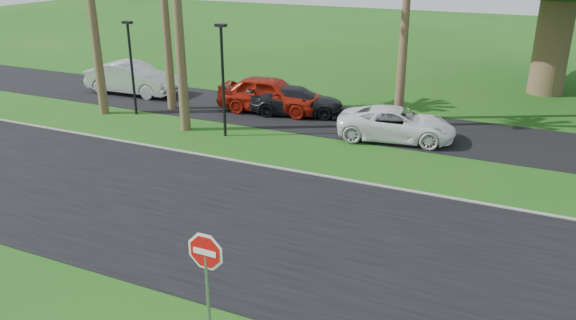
% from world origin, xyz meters
% --- Properties ---
extents(ground, '(120.00, 120.00, 0.00)m').
position_xyz_m(ground, '(0.00, 0.00, 0.00)').
color(ground, '#194F13').
rests_on(ground, ground).
extents(road, '(120.00, 8.00, 0.02)m').
position_xyz_m(road, '(0.00, 2.00, 0.01)').
color(road, black).
rests_on(road, ground).
extents(parking_strip, '(120.00, 5.00, 0.02)m').
position_xyz_m(parking_strip, '(0.00, 12.50, 0.01)').
color(parking_strip, black).
rests_on(parking_strip, ground).
extents(curb, '(120.00, 0.12, 0.06)m').
position_xyz_m(curb, '(0.00, 6.05, 0.03)').
color(curb, gray).
rests_on(curb, ground).
extents(stop_sign_near, '(1.05, 0.07, 2.62)m').
position_xyz_m(stop_sign_near, '(0.50, -3.00, 1.77)').
color(stop_sign_near, gray).
rests_on(stop_sign_near, ground).
extents(streetlight_left, '(0.45, 0.25, 4.34)m').
position_xyz_m(streetlight_left, '(-11.50, 9.50, 2.50)').
color(streetlight_left, black).
rests_on(streetlight_left, ground).
extents(streetlight_right, '(0.45, 0.25, 4.64)m').
position_xyz_m(streetlight_right, '(-6.00, 8.50, 2.65)').
color(streetlight_right, black).
rests_on(streetlight_right, ground).
extents(car_silver, '(5.18, 2.00, 1.68)m').
position_xyz_m(car_silver, '(-14.13, 12.54, 0.84)').
color(car_silver, silver).
rests_on(car_silver, ground).
extents(car_red, '(5.21, 2.51, 1.71)m').
position_xyz_m(car_red, '(-5.87, 12.53, 0.86)').
color(car_red, '#A61B0D').
rests_on(car_red, ground).
extents(car_dark, '(4.78, 2.83, 1.30)m').
position_xyz_m(car_dark, '(-4.53, 12.64, 0.65)').
color(car_dark, black).
rests_on(car_dark, ground).
extents(car_minivan, '(5.06, 2.93, 1.33)m').
position_xyz_m(car_minivan, '(0.67, 11.00, 0.66)').
color(car_minivan, white).
rests_on(car_minivan, ground).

